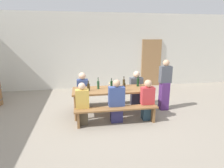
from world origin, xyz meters
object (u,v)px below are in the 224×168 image
at_px(seated_guest_far_0, 83,91).
at_px(wine_bottle_2, 138,82).
at_px(wooden_door, 151,63).
at_px(tasting_table, 112,91).
at_px(seated_guest_near_2, 147,101).
at_px(bench_near, 117,111).
at_px(standing_host, 165,86).
at_px(wine_bottle_1, 124,86).
at_px(wine_bottle_3, 124,83).
at_px(wine_bottle_5, 111,85).
at_px(bench_far, 108,94).
at_px(wine_bottle_4, 98,85).
at_px(wine_bottle_0, 88,87).
at_px(wine_glass_1, 110,83).
at_px(wine_glass_0, 139,82).
at_px(seated_guest_near_1, 116,102).
at_px(seated_guest_far_1, 136,89).
at_px(seated_guest_near_0, 83,105).

bearing_deg(seated_guest_far_0, wine_bottle_2, 77.02).
height_order(wooden_door, tasting_table, wooden_door).
bearing_deg(seated_guest_far_0, seated_guest_near_2, 56.24).
height_order(bench_near, standing_host, standing_host).
bearing_deg(wine_bottle_1, wine_bottle_3, 78.33).
xyz_separation_m(wine_bottle_5, seated_guest_near_2, (0.88, -0.64, -0.33)).
relative_size(bench_far, standing_host, 1.39).
height_order(bench_near, wine_bottle_3, wine_bottle_3).
distance_m(bench_far, wine_bottle_1, 1.11).
bearing_deg(wine_bottle_4, wine_bottle_0, -153.55).
bearing_deg(wine_glass_1, standing_host, -8.02).
relative_size(bench_near, seated_guest_near_2, 1.94).
bearing_deg(wine_bottle_1, wine_glass_1, 123.73).
height_order(wine_bottle_0, wine_bottle_5, wine_bottle_5).
relative_size(tasting_table, bench_far, 1.05).
xyz_separation_m(wine_bottle_4, seated_guest_near_2, (1.27, -0.65, -0.34)).
relative_size(bench_far, wine_glass_0, 14.10).
relative_size(tasting_table, seated_guest_near_1, 1.96).
bearing_deg(seated_guest_far_0, seated_guest_near_1, 36.92).
bearing_deg(seated_guest_near_1, wine_bottle_3, -25.36).
relative_size(wine_bottle_2, seated_guest_near_1, 0.28).
relative_size(wine_glass_1, seated_guest_far_1, 0.14).
bearing_deg(wine_glass_1, seated_guest_far_1, 16.84).
relative_size(wine_glass_1, seated_guest_far_0, 0.14).
xyz_separation_m(wine_glass_1, seated_guest_near_2, (0.90, -0.87, -0.33)).
distance_m(wine_bottle_4, seated_guest_near_0, 0.88).
bearing_deg(wine_bottle_5, seated_guest_far_1, 29.32).
relative_size(bench_far, wine_bottle_2, 6.70).
bearing_deg(wine_bottle_5, seated_guest_near_2, -35.78).
xyz_separation_m(wooden_door, wine_bottle_0, (-2.98, -2.99, -0.19)).
xyz_separation_m(bench_far, seated_guest_near_2, (0.88, -1.30, 0.18)).
bearing_deg(wooden_door, wine_bottle_5, -128.83).
height_order(bench_near, bench_far, same).
bearing_deg(seated_guest_near_1, wine_glass_0, -44.49).
distance_m(wine_bottle_0, seated_guest_far_1, 1.73).
bearing_deg(seated_guest_far_1, bench_near, -34.86).
xyz_separation_m(tasting_table, standing_host, (1.65, 0.06, 0.08)).
height_order(wine_bottle_2, wine_bottle_3, wine_bottle_2).
xyz_separation_m(tasting_table, wine_bottle_5, (-0.01, 0.06, 0.19)).
height_order(bench_far, wine_glass_0, wine_glass_0).
relative_size(bench_far, wine_bottle_5, 7.00).
relative_size(wine_glass_0, standing_host, 0.10).
xyz_separation_m(seated_guest_near_2, standing_host, (0.78, 0.63, 0.22)).
distance_m(wooden_door, seated_guest_far_0, 3.95).
distance_m(wooden_door, wine_bottle_3, 3.30).
distance_m(wine_glass_1, seated_guest_near_1, 0.93).
xyz_separation_m(wooden_door, seated_guest_far_1, (-1.40, -2.36, -0.50)).
bearing_deg(bench_near, standing_host, 25.25).
height_order(wine_bottle_1, seated_guest_far_1, seated_guest_far_1).
height_order(wine_bottle_5, seated_guest_far_0, seated_guest_far_0).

